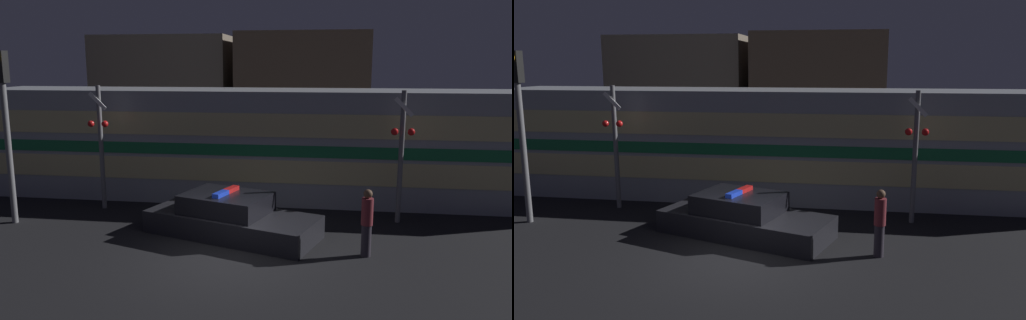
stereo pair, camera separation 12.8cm
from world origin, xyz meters
The scene contains 9 objects.
ground_plane centered at (0.00, 0.00, 0.00)m, with size 120.00×120.00×0.00m, color black.
train centered at (0.47, 6.11, 1.90)m, with size 20.98×3.12×3.81m.
police_car centered at (-0.27, 1.70, 0.47)m, with size 5.09×3.34×1.28m.
pedestrian centered at (3.34, 0.62, 0.87)m, with size 0.29×0.29×1.70m.
crossing_signal_near centered at (4.49, 3.51, 2.15)m, with size 0.68×0.32×3.94m.
crossing_signal_far centered at (-4.91, 3.68, 2.19)m, with size 0.68×0.32×4.02m.
traffic_light_corner centered at (-6.89, 1.83, 3.15)m, with size 0.30×0.46×5.05m.
building_left centered at (-6.26, 15.80, 3.07)m, with size 7.01×6.30×6.14m.
building_center centered at (1.04, 15.33, 3.11)m, with size 6.38×6.63×6.23m.
Camera 1 is at (2.33, -11.34, 4.66)m, focal length 35.00 mm.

